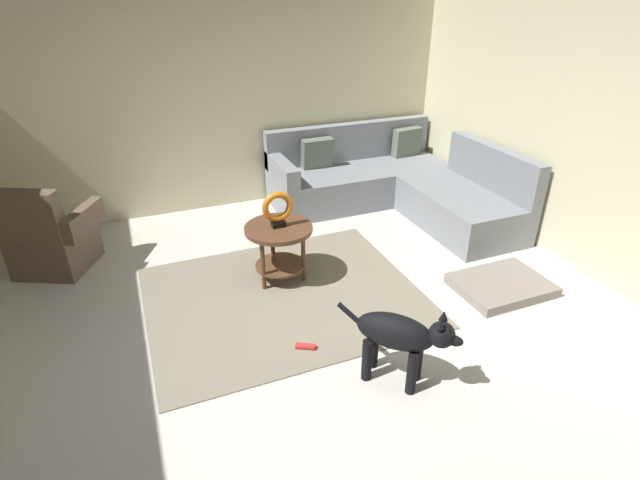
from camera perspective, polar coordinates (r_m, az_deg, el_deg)
ground_plane at (r=3.77m, az=-2.98°, el=-13.32°), size 6.00×6.00×0.10m
wall_back at (r=5.81m, az=-13.48°, el=16.37°), size 6.00×0.12×2.70m
wall_right at (r=4.81m, az=32.38°, el=10.62°), size 0.12×6.00×2.70m
area_rug at (r=4.30m, az=-4.23°, el=-6.57°), size 2.30×1.90×0.01m
sectional_couch at (r=5.93m, az=8.65°, el=6.31°), size 2.20×2.25×0.88m
armchair at (r=5.18m, az=-28.98°, el=0.11°), size 0.98×0.89×0.88m
side_table at (r=4.34m, az=-4.80°, el=0.12°), size 0.60×0.60×0.54m
torus_sculpture at (r=4.22m, az=-4.95°, el=3.67°), size 0.28×0.08×0.33m
dog_bed_mat at (r=4.65m, az=20.36°, el=-4.96°), size 0.80×0.60×0.09m
dog at (r=3.30m, az=9.38°, el=-11.00°), size 0.62×0.65×0.63m
dog_toy_ball at (r=3.96m, az=10.05°, el=-9.74°), size 0.08×0.08×0.08m
dog_toy_rope at (r=3.73m, az=-1.72°, el=-12.28°), size 0.15×0.12×0.05m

